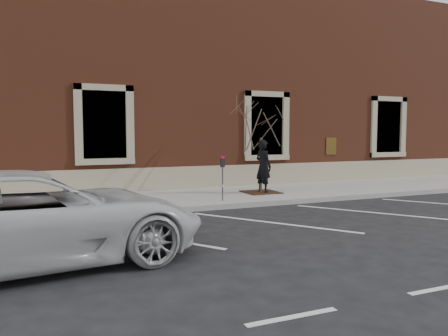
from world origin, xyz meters
name	(u,v)px	position (x,y,z in m)	size (l,w,h in m)	color
ground	(232,208)	(0.00, 0.00, 0.00)	(120.00, 120.00, 0.00)	#28282B
sidewalk_near	(210,197)	(0.00, 1.75, 0.07)	(40.00, 3.50, 0.15)	#A5A19B
curb_near	(233,206)	(0.00, -0.05, 0.07)	(40.00, 0.12, 0.15)	#9E9E99
parking_stripes	(270,223)	(0.00, -2.20, 0.00)	(28.00, 4.40, 0.01)	silver
building_civic	(160,91)	(0.00, 7.74, 4.00)	(40.00, 8.62, 8.00)	brown
man	(263,166)	(1.82, 1.53, 1.03)	(0.64, 0.42, 1.76)	black
parking_meter	(223,170)	(-0.09, 0.50, 1.06)	(0.12, 0.09, 1.30)	#595B60
tree_grate	(261,192)	(1.78, 1.62, 0.16)	(1.12, 1.12, 0.03)	#3E1D13
sapling	(261,123)	(1.78, 1.62, 2.47)	(1.99, 1.99, 3.32)	#4A392D
white_truck	(33,218)	(-5.14, -3.63, 0.77)	(2.55, 5.53, 1.54)	silver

